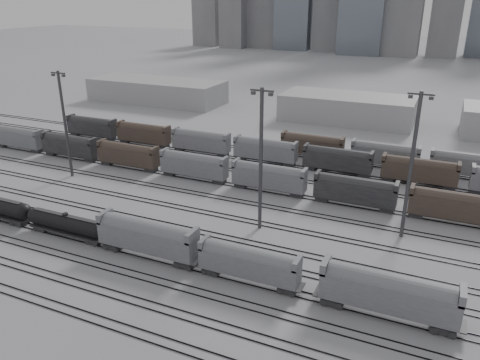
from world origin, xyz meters
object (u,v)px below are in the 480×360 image
at_px(hopper_car_b, 249,262).
at_px(light_mast_c, 261,157).
at_px(tank_car_b, 67,224).
at_px(hopper_car_c, 389,291).
at_px(hopper_car_a, 147,236).

relative_size(hopper_car_b, light_mast_c, 0.60).
xyz_separation_m(tank_car_b, hopper_car_c, (50.22, 0.00, 1.34)).
height_order(hopper_car_b, light_mast_c, light_mast_c).
distance_m(tank_car_b, light_mast_c, 33.14).
height_order(hopper_car_a, light_mast_c, light_mast_c).
height_order(tank_car_b, hopper_car_b, hopper_car_b).
relative_size(hopper_car_a, hopper_car_b, 1.14).
bearing_deg(hopper_car_a, light_mast_c, 53.08).
relative_size(hopper_car_c, light_mast_c, 0.69).
relative_size(hopper_car_a, light_mast_c, 0.68).
xyz_separation_m(hopper_car_c, light_mast_c, (-22.82, 15.54, 8.94)).
bearing_deg(hopper_car_c, tank_car_b, -180.00).
xyz_separation_m(hopper_car_a, light_mast_c, (11.68, 15.54, 9.01)).
bearing_deg(hopper_car_b, light_mast_c, 106.59).
distance_m(hopper_car_a, light_mast_c, 21.43).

